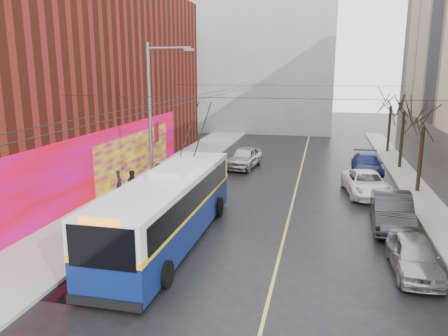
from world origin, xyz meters
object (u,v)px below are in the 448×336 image
at_px(streetlight_pole, 153,121).
at_px(following_car, 244,157).
at_px(tree_near, 425,114).
at_px(pedestrian_c, 159,177).
at_px(tree_far, 392,97).
at_px(trolleybus, 169,207).
at_px(parked_car_d, 367,164).
at_px(parked_car_a, 414,256).
at_px(pedestrian_b, 133,185).
at_px(parked_car_b, 392,211).
at_px(tree_mid, 405,101).
at_px(pedestrian_a, 119,182).
at_px(parked_car_c, 366,183).

xyz_separation_m(streetlight_pole, following_car, (3.20, 10.80, -4.03)).
relative_size(tree_near, following_car, 1.33).
relative_size(following_car, pedestrian_c, 2.76).
bearing_deg(pedestrian_c, tree_far, -86.62).
xyz_separation_m(trolleybus, parked_car_d, (9.81, 15.60, -0.87)).
relative_size(parked_car_a, pedestrian_b, 2.29).
height_order(tree_far, parked_car_a, tree_far).
distance_m(parked_car_a, pedestrian_c, 15.83).
relative_size(streetlight_pole, trolleybus, 0.73).
bearing_deg(parked_car_a, tree_far, 83.60).
bearing_deg(parked_car_b, parked_car_a, -86.18).
bearing_deg(following_car, pedestrian_b, -105.23).
bearing_deg(parked_car_b, tree_mid, 82.45).
bearing_deg(tree_far, pedestrian_b, -129.74).
bearing_deg(tree_near, pedestrian_a, -164.46).
distance_m(following_car, pedestrian_b, 11.64).
bearing_deg(following_car, pedestrian_c, -106.96).
xyz_separation_m(tree_near, trolleybus, (-12.48, -11.07, -3.35)).
height_order(parked_car_a, parked_car_c, parked_car_c).
xyz_separation_m(tree_near, tree_far, (0.00, 14.00, 0.17)).
relative_size(pedestrian_b, pedestrian_c, 1.02).
height_order(streetlight_pole, pedestrian_c, streetlight_pole).
bearing_deg(pedestrian_c, following_car, -69.57).
height_order(parked_car_d, pedestrian_c, pedestrian_c).
relative_size(tree_near, parked_car_d, 1.24).
height_order(parked_car_c, pedestrian_c, pedestrian_c).
xyz_separation_m(parked_car_b, pedestrian_a, (-15.38, 1.85, 0.08)).
height_order(tree_near, pedestrian_a, tree_near).
xyz_separation_m(parked_car_a, parked_car_c, (-0.81, 10.75, 0.03)).
bearing_deg(pedestrian_c, parked_car_c, -123.79).
xyz_separation_m(tree_near, tree_mid, (0.00, 7.00, 0.28)).
xyz_separation_m(streetlight_pole, parked_car_a, (12.75, -5.91, -4.15)).
bearing_deg(pedestrian_a, parked_car_c, -99.18).
height_order(streetlight_pole, tree_mid, streetlight_pole).
height_order(tree_near, pedestrian_b, tree_near).
distance_m(streetlight_pole, tree_far, 25.09).
relative_size(tree_far, parked_car_c, 1.26).
bearing_deg(parked_car_a, parked_car_d, 89.85).
distance_m(tree_mid, pedestrian_a, 21.94).
xyz_separation_m(streetlight_pole, parked_car_d, (12.47, 10.53, -4.10)).
distance_m(parked_car_b, pedestrian_c, 13.74).
bearing_deg(parked_car_b, pedestrian_c, 169.02).
bearing_deg(tree_far, parked_car_b, -96.83).
relative_size(parked_car_c, pedestrian_a, 3.40).
xyz_separation_m(tree_far, following_car, (-11.94, -9.20, -4.32)).
bearing_deg(pedestrian_b, tree_mid, -0.75).
bearing_deg(following_car, trolleybus, -83.92).
distance_m(parked_car_a, parked_car_c, 10.78).
xyz_separation_m(tree_mid, parked_car_a, (-2.39, -18.91, -4.56)).
bearing_deg(parked_car_c, parked_car_d, 77.32).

